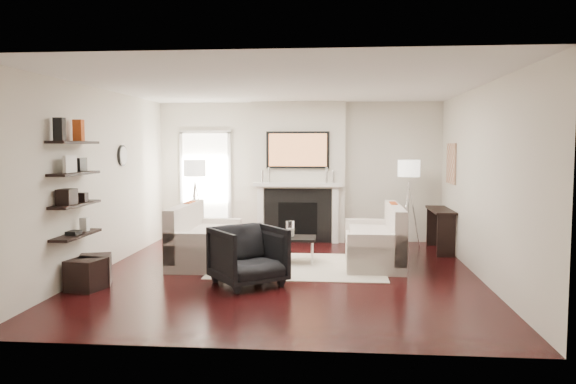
# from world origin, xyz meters

# --- Properties ---
(room_envelope) EXTENTS (6.00, 6.00, 6.00)m
(room_envelope) POSITION_xyz_m (0.00, 0.00, 1.35)
(room_envelope) COLOR black
(room_envelope) RESTS_ON ground
(chimney_breast) EXTENTS (1.80, 0.25, 2.70)m
(chimney_breast) POSITION_xyz_m (0.00, 2.88, 1.35)
(chimney_breast) COLOR silver
(chimney_breast) RESTS_ON floor
(fireplace_surround) EXTENTS (1.30, 0.02, 1.04)m
(fireplace_surround) POSITION_xyz_m (0.00, 2.74, 0.52)
(fireplace_surround) COLOR black
(fireplace_surround) RESTS_ON floor
(firebox) EXTENTS (0.75, 0.02, 0.65)m
(firebox) POSITION_xyz_m (0.00, 2.73, 0.45)
(firebox) COLOR black
(firebox) RESTS_ON floor
(mantel_pilaster_l) EXTENTS (0.12, 0.08, 1.10)m
(mantel_pilaster_l) POSITION_xyz_m (-0.72, 2.71, 0.55)
(mantel_pilaster_l) COLOR white
(mantel_pilaster_l) RESTS_ON floor
(mantel_pilaster_r) EXTENTS (0.12, 0.08, 1.10)m
(mantel_pilaster_r) POSITION_xyz_m (0.72, 2.71, 0.55)
(mantel_pilaster_r) COLOR white
(mantel_pilaster_r) RESTS_ON floor
(mantel_shelf) EXTENTS (1.70, 0.18, 0.07)m
(mantel_shelf) POSITION_xyz_m (0.00, 2.69, 1.12)
(mantel_shelf) COLOR white
(mantel_shelf) RESTS_ON chimney_breast
(tv_body) EXTENTS (1.20, 0.06, 0.70)m
(tv_body) POSITION_xyz_m (0.00, 2.71, 1.78)
(tv_body) COLOR black
(tv_body) RESTS_ON chimney_breast
(tv_screen) EXTENTS (1.10, 0.00, 0.62)m
(tv_screen) POSITION_xyz_m (0.00, 2.68, 1.78)
(tv_screen) COLOR #BF723F
(tv_screen) RESTS_ON tv_body
(candlestick_l_tall) EXTENTS (0.04, 0.04, 0.30)m
(candlestick_l_tall) POSITION_xyz_m (-0.55, 2.70, 1.30)
(candlestick_l_tall) COLOR silver
(candlestick_l_tall) RESTS_ON mantel_shelf
(candlestick_l_short) EXTENTS (0.04, 0.04, 0.24)m
(candlestick_l_short) POSITION_xyz_m (-0.68, 2.70, 1.27)
(candlestick_l_short) COLOR silver
(candlestick_l_short) RESTS_ON mantel_shelf
(candlestick_r_tall) EXTENTS (0.04, 0.04, 0.30)m
(candlestick_r_tall) POSITION_xyz_m (0.55, 2.70, 1.30)
(candlestick_r_tall) COLOR silver
(candlestick_r_tall) RESTS_ON mantel_shelf
(candlestick_r_short) EXTENTS (0.04, 0.04, 0.24)m
(candlestick_r_short) POSITION_xyz_m (0.68, 2.70, 1.27)
(candlestick_r_short) COLOR silver
(candlestick_r_short) RESTS_ON mantel_shelf
(hallway_panel) EXTENTS (0.90, 0.02, 2.10)m
(hallway_panel) POSITION_xyz_m (-1.85, 2.98, 1.05)
(hallway_panel) COLOR white
(hallway_panel) RESTS_ON floor
(door_trim_l) EXTENTS (0.06, 0.06, 2.16)m
(door_trim_l) POSITION_xyz_m (-2.33, 2.96, 1.05)
(door_trim_l) COLOR white
(door_trim_l) RESTS_ON floor
(door_trim_r) EXTENTS (0.06, 0.06, 2.16)m
(door_trim_r) POSITION_xyz_m (-1.37, 2.96, 1.05)
(door_trim_r) COLOR white
(door_trim_r) RESTS_ON floor
(door_trim_top) EXTENTS (1.02, 0.06, 0.06)m
(door_trim_top) POSITION_xyz_m (-1.85, 2.96, 2.13)
(door_trim_top) COLOR white
(door_trim_top) RESTS_ON wall_back
(rug) EXTENTS (2.60, 2.00, 0.01)m
(rug) POSITION_xyz_m (0.17, 0.58, 0.01)
(rug) COLOR beige
(rug) RESTS_ON floor
(loveseat_left_base) EXTENTS (0.85, 1.80, 0.42)m
(loveseat_left_base) POSITION_xyz_m (-1.33, 0.76, 0.21)
(loveseat_left_base) COLOR beige
(loveseat_left_base) RESTS_ON floor
(loveseat_left_back) EXTENTS (0.18, 1.80, 0.80)m
(loveseat_left_back) POSITION_xyz_m (-1.66, 0.76, 0.53)
(loveseat_left_back) COLOR beige
(loveseat_left_back) RESTS_ON floor
(loveseat_left_arm_n) EXTENTS (0.85, 0.18, 0.60)m
(loveseat_left_arm_n) POSITION_xyz_m (-1.33, -0.05, 0.30)
(loveseat_left_arm_n) COLOR beige
(loveseat_left_arm_n) RESTS_ON floor
(loveseat_left_arm_s) EXTENTS (0.85, 0.18, 0.60)m
(loveseat_left_arm_s) POSITION_xyz_m (-1.33, 1.57, 0.30)
(loveseat_left_arm_s) COLOR beige
(loveseat_left_arm_s) RESTS_ON floor
(loveseat_left_cushion) EXTENTS (0.63, 1.44, 0.10)m
(loveseat_left_cushion) POSITION_xyz_m (-1.28, 0.76, 0.47)
(loveseat_left_cushion) COLOR beige
(loveseat_left_cushion) RESTS_ON loveseat_left_base
(pillow_left_orange) EXTENTS (0.10, 0.42, 0.42)m
(pillow_left_orange) POSITION_xyz_m (-1.66, 1.06, 0.73)
(pillow_left_orange) COLOR #BA4716
(pillow_left_orange) RESTS_ON loveseat_left_cushion
(pillow_left_charcoal) EXTENTS (0.10, 0.40, 0.40)m
(pillow_left_charcoal) POSITION_xyz_m (-1.66, 0.46, 0.72)
(pillow_left_charcoal) COLOR black
(pillow_left_charcoal) RESTS_ON loveseat_left_cushion
(loveseat_right_base) EXTENTS (0.85, 1.80, 0.42)m
(loveseat_right_base) POSITION_xyz_m (1.32, 0.89, 0.21)
(loveseat_right_base) COLOR beige
(loveseat_right_base) RESTS_ON floor
(loveseat_right_back) EXTENTS (0.18, 1.80, 0.80)m
(loveseat_right_back) POSITION_xyz_m (1.66, 0.89, 0.53)
(loveseat_right_back) COLOR beige
(loveseat_right_back) RESTS_ON floor
(loveseat_right_arm_n) EXTENTS (0.85, 0.18, 0.60)m
(loveseat_right_arm_n) POSITION_xyz_m (1.32, 0.08, 0.30)
(loveseat_right_arm_n) COLOR beige
(loveseat_right_arm_n) RESTS_ON floor
(loveseat_right_arm_s) EXTENTS (0.85, 0.18, 0.60)m
(loveseat_right_arm_s) POSITION_xyz_m (1.32, 1.70, 0.30)
(loveseat_right_arm_s) COLOR beige
(loveseat_right_arm_s) RESTS_ON floor
(loveseat_right_cushion) EXTENTS (0.63, 1.44, 0.10)m
(loveseat_right_cushion) POSITION_xyz_m (1.27, 0.89, 0.47)
(loveseat_right_cushion) COLOR beige
(loveseat_right_cushion) RESTS_ON loveseat_right_base
(pillow_right_orange) EXTENTS (0.10, 0.42, 0.42)m
(pillow_right_orange) POSITION_xyz_m (1.66, 1.19, 0.73)
(pillow_right_orange) COLOR #BA4716
(pillow_right_orange) RESTS_ON loveseat_right_cushion
(pillow_right_charcoal) EXTENTS (0.10, 0.40, 0.40)m
(pillow_right_charcoal) POSITION_xyz_m (1.66, 0.59, 0.72)
(pillow_right_charcoal) COLOR black
(pillow_right_charcoal) RESTS_ON loveseat_right_cushion
(coffee_table) EXTENTS (1.10, 0.55, 0.04)m
(coffee_table) POSITION_xyz_m (-0.13, 0.80, 0.40)
(coffee_table) COLOR black
(coffee_table) RESTS_ON floor
(coffee_leg_nw) EXTENTS (0.02, 0.02, 0.38)m
(coffee_leg_nw) POSITION_xyz_m (-0.63, 0.58, 0.19)
(coffee_leg_nw) COLOR silver
(coffee_leg_nw) RESTS_ON floor
(coffee_leg_ne) EXTENTS (0.02, 0.02, 0.38)m
(coffee_leg_ne) POSITION_xyz_m (0.37, 0.58, 0.19)
(coffee_leg_ne) COLOR silver
(coffee_leg_ne) RESTS_ON floor
(coffee_leg_sw) EXTENTS (0.02, 0.02, 0.38)m
(coffee_leg_sw) POSITION_xyz_m (-0.63, 1.02, 0.19)
(coffee_leg_sw) COLOR silver
(coffee_leg_sw) RESTS_ON floor
(coffee_leg_se) EXTENTS (0.02, 0.02, 0.38)m
(coffee_leg_se) POSITION_xyz_m (0.37, 1.02, 0.19)
(coffee_leg_se) COLOR silver
(coffee_leg_se) RESTS_ON floor
(hurricane_glass) EXTENTS (0.14, 0.14, 0.24)m
(hurricane_glass) POSITION_xyz_m (0.02, 0.80, 0.56)
(hurricane_glass) COLOR white
(hurricane_glass) RESTS_ON coffee_table
(hurricane_candle) EXTENTS (0.09, 0.09, 0.13)m
(hurricane_candle) POSITION_xyz_m (0.02, 0.80, 0.50)
(hurricane_candle) COLOR white
(hurricane_candle) RESTS_ON coffee_table
(copper_bowl) EXTENTS (0.32, 0.32, 0.05)m
(copper_bowl) POSITION_xyz_m (-0.38, 0.80, 0.45)
(copper_bowl) COLOR #C54C20
(copper_bowl) RESTS_ON coffee_table
(armchair) EXTENTS (1.15, 1.13, 0.87)m
(armchair) POSITION_xyz_m (-0.42, -0.63, 0.43)
(armchair) COLOR black
(armchair) RESTS_ON floor
(lamp_left_post) EXTENTS (0.02, 0.02, 1.20)m
(lamp_left_post) POSITION_xyz_m (-1.85, 2.13, 0.60)
(lamp_left_post) COLOR silver
(lamp_left_post) RESTS_ON floor
(lamp_left_shade) EXTENTS (0.40, 0.40, 0.30)m
(lamp_left_shade) POSITION_xyz_m (-1.85, 2.13, 1.45)
(lamp_left_shade) COLOR white
(lamp_left_shade) RESTS_ON lamp_left_post
(lamp_left_leg_a) EXTENTS (0.25, 0.02, 1.23)m
(lamp_left_leg_a) POSITION_xyz_m (-1.74, 2.13, 0.60)
(lamp_left_leg_a) COLOR silver
(lamp_left_leg_a) RESTS_ON floor
(lamp_left_leg_b) EXTENTS (0.14, 0.22, 1.23)m
(lamp_left_leg_b) POSITION_xyz_m (-1.91, 2.23, 0.60)
(lamp_left_leg_b) COLOR silver
(lamp_left_leg_b) RESTS_ON floor
(lamp_left_leg_c) EXTENTS (0.14, 0.22, 1.23)m
(lamp_left_leg_c) POSITION_xyz_m (-1.91, 2.03, 0.60)
(lamp_left_leg_c) COLOR silver
(lamp_left_leg_c) RESTS_ON floor
(lamp_right_post) EXTENTS (0.02, 0.02, 1.20)m
(lamp_right_post) POSITION_xyz_m (2.05, 2.41, 0.60)
(lamp_right_post) COLOR silver
(lamp_right_post) RESTS_ON floor
(lamp_right_shade) EXTENTS (0.40, 0.40, 0.30)m
(lamp_right_shade) POSITION_xyz_m (2.05, 2.41, 1.45)
(lamp_right_shade) COLOR white
(lamp_right_shade) RESTS_ON lamp_right_post
(lamp_right_leg_a) EXTENTS (0.25, 0.02, 1.23)m
(lamp_right_leg_a) POSITION_xyz_m (2.16, 2.41, 0.60)
(lamp_right_leg_a) COLOR silver
(lamp_right_leg_a) RESTS_ON floor
(lamp_right_leg_b) EXTENTS (0.14, 0.22, 1.23)m
(lamp_right_leg_b) POSITION_xyz_m (2.00, 2.51, 0.60)
(lamp_right_leg_b) COLOR silver
(lamp_right_leg_b) RESTS_ON floor
(lamp_right_leg_c) EXTENTS (0.14, 0.22, 1.23)m
(lamp_right_leg_c) POSITION_xyz_m (1.99, 2.32, 0.60)
(lamp_right_leg_c) COLOR silver
(lamp_right_leg_c) RESTS_ON floor
(console_top) EXTENTS (0.35, 1.20, 0.04)m
(console_top) POSITION_xyz_m (2.57, 2.06, 0.73)
(console_top) COLOR black
(console_top) RESTS_ON floor
(console_leg_n) EXTENTS (0.30, 0.04, 0.71)m
(console_leg_n) POSITION_xyz_m (2.57, 1.51, 0.35)
(console_leg_n) COLOR black
(console_leg_n) RESTS_ON floor
(console_leg_s) EXTENTS (0.30, 0.04, 0.71)m
(console_leg_s) POSITION_xyz_m (2.57, 2.61, 0.35)
(console_leg_s) COLOR black
(console_leg_s) RESTS_ON floor
(wall_art) EXTENTS (0.03, 0.70, 0.70)m
(wall_art) POSITION_xyz_m (2.73, 2.05, 1.55)
(wall_art) COLOR #B07D58
(wall_art) RESTS_ON wall_right
(shelf_bottom) EXTENTS (0.25, 1.00, 0.03)m
(shelf_bottom) POSITION_xyz_m (-2.62, -1.00, 0.70)
(shelf_bottom) COLOR black
(shelf_bottom) RESTS_ON wall_left
(shelf_lower) EXTENTS (0.25, 1.00, 0.04)m
(shelf_lower) POSITION_xyz_m (-2.62, -1.00, 1.10)
(shelf_lower) COLOR black
(shelf_lower) RESTS_ON wall_left
(shelf_upper) EXTENTS (0.25, 1.00, 0.04)m
(shelf_upper) POSITION_xyz_m (-2.62, -1.00, 1.50)
(shelf_upper) COLOR black
(shelf_upper) RESTS_ON wall_left
(shelf_top) EXTENTS (0.25, 1.00, 0.04)m
(shelf_top) POSITION_xyz_m (-2.62, -1.00, 1.90)
(shelf_top) COLOR black
(shelf_top) RESTS_ON wall_left
(decor_magfile_a) EXTENTS (0.12, 0.10, 0.28)m
(decor_magfile_a) POSITION_xyz_m (-2.62, -1.36, 2.06)
(decor_magfile_a) COLOR black
(decor_magfile_a) RESTS_ON shelf_top
(decor_magfile_b) EXTENTS (0.12, 0.10, 0.28)m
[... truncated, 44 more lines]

